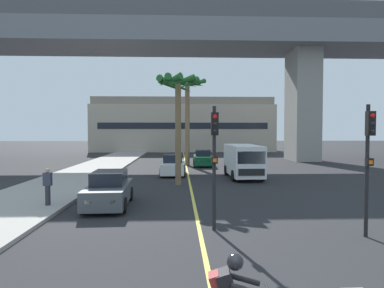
% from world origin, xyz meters
% --- Properties ---
extents(sidewalk_left, '(4.80, 80.00, 0.15)m').
position_xyz_m(sidewalk_left, '(-8.00, 16.00, 0.07)').
color(sidewalk_left, '#9E9991').
rests_on(sidewalk_left, ground).
extents(lane_stripe_center, '(0.14, 56.00, 0.01)m').
position_xyz_m(lane_stripe_center, '(0.00, 24.00, 0.00)').
color(lane_stripe_center, '#DBCC4C').
rests_on(lane_stripe_center, ground).
extents(bridge_overpass, '(84.29, 8.00, 16.67)m').
position_xyz_m(bridge_overpass, '(1.07, 34.16, 13.24)').
color(bridge_overpass, slate).
rests_on(bridge_overpass, ground).
extents(pier_building_backdrop, '(29.65, 8.04, 8.78)m').
position_xyz_m(pier_building_backdrop, '(0.00, 52.91, 4.33)').
color(pier_building_backdrop, '#BCB29E').
rests_on(pier_building_backdrop, ground).
extents(car_queue_front, '(1.95, 4.16, 1.56)m').
position_xyz_m(car_queue_front, '(-3.82, 11.30, 0.72)').
color(car_queue_front, '#4C5156').
rests_on(car_queue_front, ground).
extents(car_queue_second, '(1.88, 4.13, 1.56)m').
position_xyz_m(car_queue_second, '(-1.15, 21.88, 0.72)').
color(car_queue_second, white).
rests_on(car_queue_second, ground).
extents(car_queue_third, '(1.92, 4.15, 1.56)m').
position_xyz_m(car_queue_third, '(1.60, 28.45, 0.72)').
color(car_queue_third, '#0C4728').
rests_on(car_queue_third, ground).
extents(delivery_van, '(2.23, 5.28, 2.36)m').
position_xyz_m(delivery_van, '(3.89, 20.00, 1.29)').
color(delivery_van, white).
rests_on(delivery_van, ground).
extents(traffic_light_median_near, '(0.24, 0.37, 4.20)m').
position_xyz_m(traffic_light_median_near, '(0.49, 7.44, 2.71)').
color(traffic_light_median_near, black).
rests_on(traffic_light_median_near, ground).
extents(traffic_light_right_far_corner, '(0.24, 0.37, 4.20)m').
position_xyz_m(traffic_light_right_far_corner, '(5.24, 6.53, 2.71)').
color(traffic_light_right_far_corner, black).
rests_on(traffic_light_right_far_corner, ground).
extents(palm_tree_near_median, '(2.73, 2.76, 6.87)m').
position_xyz_m(palm_tree_near_median, '(-0.75, 17.06, 5.67)').
color(palm_tree_near_median, brown).
rests_on(palm_tree_near_median, ground).
extents(palm_tree_mid_median, '(3.70, 3.71, 8.52)m').
position_xyz_m(palm_tree_mid_median, '(0.14, 28.88, 6.70)').
color(palm_tree_mid_median, brown).
rests_on(palm_tree_mid_median, ground).
extents(pedestrian_mid_block, '(0.34, 0.22, 1.62)m').
position_xyz_m(pedestrian_mid_block, '(-6.38, 10.95, 1.00)').
color(pedestrian_mid_block, '#2D2D38').
rests_on(pedestrian_mid_block, sidewalk_left).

